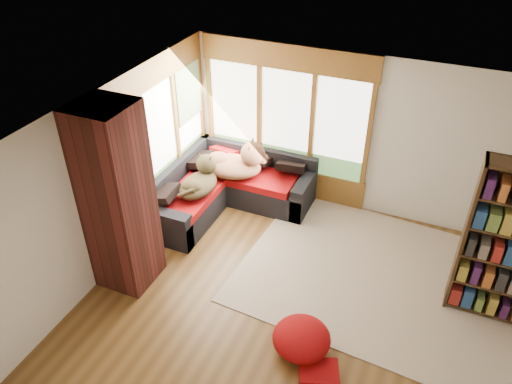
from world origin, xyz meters
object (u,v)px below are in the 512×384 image
Objects in this scene: brick_chimney at (118,199)px; sectional_sofa at (224,189)px; area_rug at (381,278)px; dog_brindle at (200,178)px; bookshelf at (504,245)px; pouf at (302,338)px; dog_tan at (237,161)px.

sectional_sofa is (0.45, 2.05, -1.00)m from brick_chimney.
brick_chimney is at bearing -101.67° from sectional_sofa.
sectional_sofa is at bearing 165.34° from area_rug.
bookshelf is at bearing -93.09° from dog_brindle.
area_rug is 1.73× the size of bookshelf.
dog_brindle is (-4.26, 0.33, -0.33)m from bookshelf.
bookshelf reaches higher than dog_brindle.
brick_chimney is 3.76× the size of pouf.
dog_brindle is at bearing 175.50° from bookshelf.
pouf is (-0.64, -1.58, 0.19)m from area_rug.
bookshelf reaches higher than area_rug.
pouf is (2.14, -2.31, -0.10)m from sectional_sofa.
brick_chimney is 1.19× the size of bookshelf.
dog_tan reaches higher than area_rug.
bookshelf is (4.09, -0.81, 0.79)m from sectional_sofa.
dog_brindle reaches higher than sectional_sofa.
bookshelf is at bearing -10.54° from sectional_sofa.
brick_chimney reaches higher than sectional_sofa.
brick_chimney is 0.69× the size of area_rug.
area_rug is 4.51× the size of dog_brindle.
bookshelf is (1.31, -0.08, 1.08)m from area_rug.
sectional_sofa is at bearing 77.71° from brick_chimney.
dog_tan is at bearing 74.07° from brick_chimney.
area_rug is at bearing -14.04° from sectional_sofa.
sectional_sofa is 0.56m from dog_tan.
dog_tan is (-1.97, 2.44, 0.62)m from pouf.
dog_brindle is (-2.95, 0.26, 0.75)m from area_rug.
brick_chimney is 2.82m from pouf.
bookshelf is 4.28m from dog_brindle.
area_rug is 1.72m from pouf.
area_rug is 5.48× the size of pouf.
dog_brindle reaches higher than pouf.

